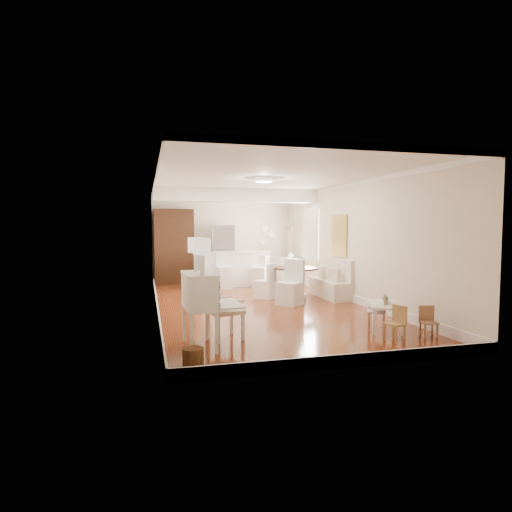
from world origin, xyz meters
name	(u,v)px	position (x,y,z in m)	size (l,w,h in m)	color
room	(256,217)	(0.04, 0.32, 1.98)	(9.00, 9.04, 2.82)	brown
secretary_bureau	(199,310)	(-1.70, -3.12, 0.55)	(0.86, 0.88, 1.11)	white
gustavian_armchair	(225,310)	(-1.25, -2.74, 0.46)	(0.53, 0.53, 0.93)	white
wicker_basket	(193,359)	(-1.90, -4.05, 0.13)	(0.27, 0.27, 0.27)	brown
kids_table	(385,316)	(1.54, -2.80, 0.23)	(0.54, 0.90, 0.45)	white
kids_chair_a	(395,323)	(1.27, -3.50, 0.28)	(0.27, 0.27, 0.56)	#AC814E
kids_chair_b	(377,311)	(1.39, -2.76, 0.32)	(0.31, 0.31, 0.64)	tan
kids_chair_c	(429,322)	(1.91, -3.47, 0.25)	(0.25, 0.25, 0.51)	#966644
banquette	(330,278)	(1.99, 0.50, 0.49)	(0.52, 1.60, 0.98)	silver
dining_table	(296,283)	(1.16, 0.66, 0.38)	(1.11, 1.11, 0.76)	#462716
slip_chair_near	(290,282)	(0.69, -0.21, 0.51)	(0.48, 0.51, 1.02)	silver
slip_chair_far	(265,281)	(0.39, 0.79, 0.43)	(0.41, 0.43, 0.87)	white
breakfast_counter	(235,269)	(0.10, 3.10, 0.52)	(2.05, 0.65, 1.03)	white
bar_stool_left	(224,271)	(-0.30, 2.63, 0.50)	(0.40, 0.40, 0.99)	white
bar_stool_right	(259,271)	(0.72, 2.66, 0.46)	(0.37, 0.37, 0.93)	white
pantry_cabinet	(174,246)	(-1.60, 4.18, 1.15)	(1.20, 0.60, 2.30)	#381E11
fridge	(234,254)	(0.30, 4.15, 0.90)	(0.75, 0.65, 1.80)	silver
sideboard	(290,271)	(1.89, 3.26, 0.39)	(0.36, 0.82, 0.78)	silver
pencil_cup	(385,299)	(1.64, -2.63, 0.49)	(0.11, 0.11, 0.09)	#5B9D63
branch_vase	(290,255)	(1.92, 3.29, 0.88)	(0.19, 0.19, 0.20)	silver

